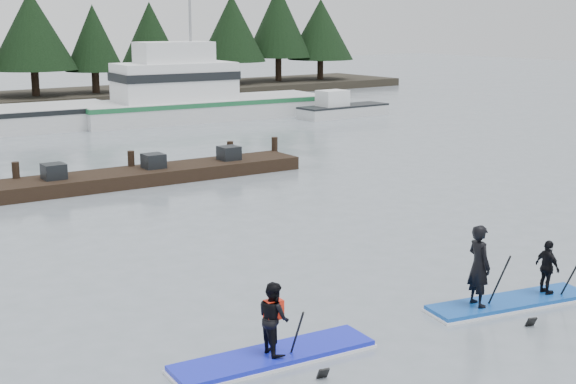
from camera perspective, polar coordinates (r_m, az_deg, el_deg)
ground at (r=17.15m, az=12.05°, el=-7.07°), size 160.00×160.00×0.00m
fishing_boat_medium at (r=45.37m, az=-6.48°, el=5.94°), size 14.62×5.42×8.54m
skiff at (r=46.34m, az=3.96°, el=5.77°), size 5.57×1.72×0.65m
floating_dock at (r=27.81m, az=-12.33°, el=0.90°), size 14.03×2.59×0.47m
buoy_c at (r=45.39m, az=-2.80°, el=5.24°), size 0.52×0.52×0.52m
paddleboard_solo at (r=13.56m, az=-1.02°, el=-10.34°), size 3.62×1.30×1.82m
paddleboard_duo at (r=16.47m, az=15.25°, el=-6.08°), size 3.59×1.66×2.25m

